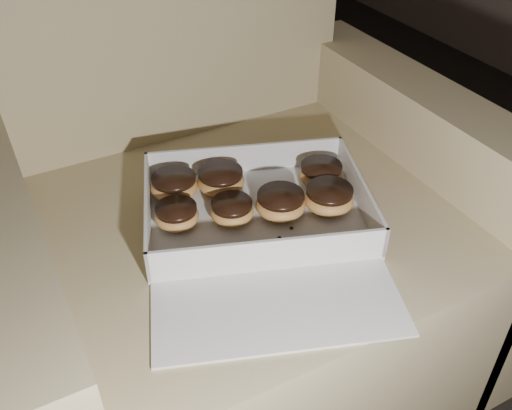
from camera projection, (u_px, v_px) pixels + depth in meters
The scene contains 13 objects.
armchair at pixel (230, 240), 1.20m from camera, with size 0.97×0.82×1.01m.
bakery_box at pixel (261, 225), 1.01m from camera, with size 0.52×0.56×0.07m.
donut_a at pixel (174, 185), 1.08m from camera, with size 0.09×0.09×0.04m.
donut_b at pixel (321, 174), 1.11m from camera, with size 0.09×0.09×0.04m.
donut_c at pixel (221, 180), 1.09m from camera, with size 0.09×0.09×0.05m.
donut_d at pixel (232, 210), 1.02m from camera, with size 0.08×0.08×0.04m.
donut_e at pixel (281, 203), 1.03m from camera, with size 0.09×0.09×0.05m.
donut_f at pixel (177, 215), 1.01m from camera, with size 0.08×0.08×0.04m.
donut_g at pixel (329, 198), 1.04m from camera, with size 0.09×0.09×0.05m.
crumb_a at pixel (279, 238), 0.99m from camera, with size 0.01×0.01×0.00m, color black.
crumb_b at pixel (274, 217), 1.04m from camera, with size 0.01×0.01×0.00m, color black.
crumb_c at pixel (291, 228), 1.01m from camera, with size 0.01×0.01×0.00m, color black.
crumb_d at pixel (221, 255), 0.96m from camera, with size 0.01×0.01×0.00m, color black.
Camera 1 is at (-0.15, -0.72, 1.11)m, focal length 40.00 mm.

